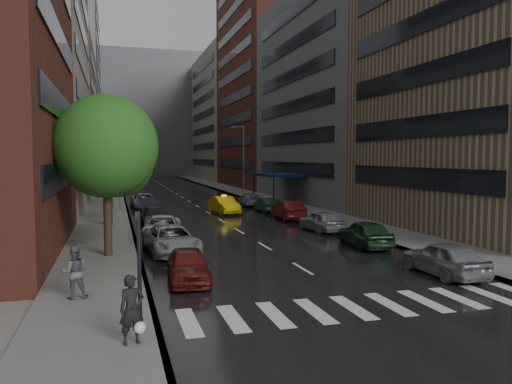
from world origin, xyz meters
TOP-DOWN VIEW (x-y plane):
  - ground at (0.00, 0.00)m, footprint 220.00×220.00m
  - road at (0.00, 50.00)m, footprint 14.00×140.00m
  - sidewalk_left at (-9.00, 50.00)m, footprint 4.00×140.00m
  - sidewalk_right at (9.00, 50.00)m, footprint 4.00×140.00m
  - crosswalk at (0.20, -2.00)m, footprint 13.15×2.80m
  - buildings_left at (-15.00, 58.79)m, footprint 8.00×108.00m
  - buildings_right at (15.00, 56.70)m, footprint 8.05×109.10m
  - building_far at (0.00, 118.00)m, footprint 40.00×14.00m
  - tree_near at (-8.60, 8.90)m, footprint 5.17×5.17m
  - tree_mid at (-8.60, 20.40)m, footprint 5.60×5.60m
  - tree_far at (-8.60, 32.99)m, footprint 5.33×5.33m
  - taxi at (1.24, 26.70)m, footprint 2.23×4.87m
  - parked_cars_left at (-5.40, 18.48)m, footprint 2.93×35.78m
  - parked_cars_right at (5.40, 16.77)m, footprint 2.34×36.67m
  - ped_bag_walker at (-7.85, -3.72)m, footprint 0.77×0.60m
  - ped_black_umbrella at (-9.65, 1.21)m, footprint 0.97×0.98m
  - traffic_light at (-7.60, -2.77)m, footprint 0.18×0.15m
  - street_lamp_left at (-7.72, 30.00)m, footprint 1.74×0.22m
  - street_lamp_right at (7.72, 45.00)m, footprint 1.74×0.22m
  - awning at (8.98, 35.00)m, footprint 4.00×8.00m

SIDE VIEW (x-z plane):
  - ground at x=0.00m, z-range 0.00..0.00m
  - road at x=0.00m, z-range 0.00..0.01m
  - crosswalk at x=0.20m, z-range 0.01..0.02m
  - sidewalk_left at x=-9.00m, z-range 0.00..0.15m
  - sidewalk_right at x=9.00m, z-range 0.00..0.15m
  - parked_cars_left at x=-5.40m, z-range -0.02..1.47m
  - parked_cars_right at x=5.40m, z-range -0.05..1.53m
  - taxi at x=1.24m, z-range 0.00..1.55m
  - ped_bag_walker at x=-7.85m, z-range 0.12..1.98m
  - ped_black_umbrella at x=-9.65m, z-range 0.33..2.42m
  - traffic_light at x=-7.60m, z-range 0.50..3.95m
  - awning at x=8.98m, z-range 1.57..4.70m
  - street_lamp_left at x=-7.72m, z-range 0.39..9.39m
  - street_lamp_right at x=7.72m, z-range 0.39..9.39m
  - tree_near at x=-8.60m, z-range 1.52..9.75m
  - tree_far at x=-8.60m, z-range 1.56..10.05m
  - tree_mid at x=-8.60m, z-range 1.65..10.57m
  - buildings_right at x=15.00m, z-range -2.97..33.03m
  - buildings_left at x=-15.00m, z-range -3.01..34.99m
  - building_far at x=0.00m, z-range 0.00..32.00m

